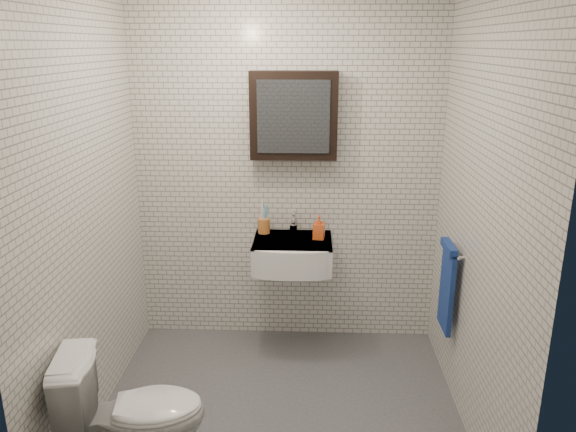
{
  "coord_description": "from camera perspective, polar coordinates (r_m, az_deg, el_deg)",
  "views": [
    {
      "loc": [
        0.17,
        -2.95,
        2.17
      ],
      "look_at": [
        0.03,
        0.45,
        1.12
      ],
      "focal_mm": 35.0,
      "sensor_mm": 36.0,
      "label": 1
    }
  ],
  "objects": [
    {
      "name": "washbasin",
      "position": [
        3.95,
        0.45,
        -3.9
      ],
      "size": [
        0.55,
        0.5,
        0.2
      ],
      "color": "white",
      "rests_on": "room_shell"
    },
    {
      "name": "mirror_cabinet",
      "position": [
        3.91,
        0.58,
        10.16
      ],
      "size": [
        0.6,
        0.15,
        0.6
      ],
      "color": "black",
      "rests_on": "room_shell"
    },
    {
      "name": "toilet",
      "position": [
        3.14,
        -15.33,
        -18.84
      ],
      "size": [
        0.77,
        0.51,
        0.72
      ],
      "primitive_type": "imported",
      "rotation": [
        0.0,
        0.0,
        1.73
      ],
      "color": "white",
      "rests_on": "ground"
    },
    {
      "name": "towel_rail",
      "position": [
        3.71,
        15.88,
        -6.57
      ],
      "size": [
        0.09,
        0.3,
        0.58
      ],
      "color": "silver",
      "rests_on": "room_shell"
    },
    {
      "name": "toothbrush_cup",
      "position": [
        4.08,
        -2.47,
        -0.92
      ],
      "size": [
        0.09,
        0.09,
        0.24
      ],
      "rotation": [
        0.0,
        0.0,
        -0.0
      ],
      "color": "#BE6D2F",
      "rests_on": "washbasin"
    },
    {
      "name": "faucet",
      "position": [
        4.08,
        0.55,
        -0.8
      ],
      "size": [
        0.06,
        0.2,
        0.15
      ],
      "color": "silver",
      "rests_on": "washbasin"
    },
    {
      "name": "ground",
      "position": [
        3.67,
        -0.83,
        -19.14
      ],
      "size": [
        2.2,
        2.0,
        0.01
      ],
      "primitive_type": "cube",
      "color": "#4C4E53",
      "rests_on": "ground"
    },
    {
      "name": "room_shell",
      "position": [
        3.04,
        -0.94,
        3.67
      ],
      "size": [
        2.22,
        2.02,
        2.51
      ],
      "color": "silver",
      "rests_on": "ground"
    },
    {
      "name": "soap_bottle",
      "position": [
        3.96,
        3.16,
        -1.16
      ],
      "size": [
        0.09,
        0.09,
        0.17
      ],
      "primitive_type": "imported",
      "rotation": [
        0.0,
        0.0,
        -0.17
      ],
      "color": "orange",
      "rests_on": "washbasin"
    }
  ]
}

